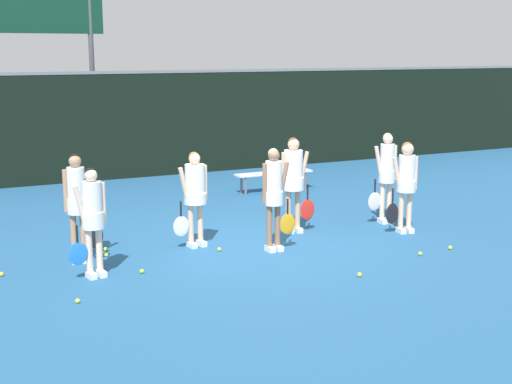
{
  "coord_description": "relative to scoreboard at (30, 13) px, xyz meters",
  "views": [
    {
      "loc": [
        -5.4,
        -11.0,
        3.43
      ],
      "look_at": [
        -0.02,
        0.06,
        0.96
      ],
      "focal_mm": 50.0,
      "sensor_mm": 36.0,
      "label": 1
    }
  ],
  "objects": [
    {
      "name": "tennis_ball_4",
      "position": [
        4.53,
        -10.45,
        -4.31
      ],
      "size": [
        0.07,
        0.07,
        0.07
      ],
      "primitive_type": "sphere",
      "color": "#CCE033",
      "rests_on": "ground_plane"
    },
    {
      "name": "player_6",
      "position": [
        5.38,
        -8.27,
        -3.29
      ],
      "size": [
        0.62,
        0.33,
        1.81
      ],
      "rotation": [
        0.0,
        0.0,
        -0.12
      ],
      "color": "beige",
      "rests_on": "ground_plane"
    },
    {
      "name": "player_0",
      "position": [
        -0.7,
        -9.18,
        -3.36
      ],
      "size": [
        0.62,
        0.34,
        1.69
      ],
      "rotation": [
        0.0,
        0.0,
        0.15
      ],
      "color": "beige",
      "rests_on": "ground_plane"
    },
    {
      "name": "bench_courtside",
      "position": [
        4.85,
        -4.42,
        -3.93
      ],
      "size": [
        1.99,
        0.36,
        0.48
      ],
      "rotation": [
        0.0,
        0.0,
        0.0
      ],
      "color": "silver",
      "rests_on": "ground_plane"
    },
    {
      "name": "tennis_ball_2",
      "position": [
        -1.19,
        -10.24,
        -4.31
      ],
      "size": [
        0.07,
        0.07,
        0.07
      ],
      "primitive_type": "sphere",
      "color": "#CCE033",
      "rests_on": "ground_plane"
    },
    {
      "name": "player_1",
      "position": [
        2.44,
        -9.08,
        -3.3
      ],
      "size": [
        0.62,
        0.33,
        1.78
      ],
      "rotation": [
        0.0,
        0.0,
        -0.02
      ],
      "color": "#8C664C",
      "rests_on": "ground_plane"
    },
    {
      "name": "scoreboard",
      "position": [
        0.0,
        0.0,
        0.0
      ],
      "size": [
        3.77,
        0.15,
        5.61
      ],
      "color": "#515156",
      "rests_on": "ground_plane"
    },
    {
      "name": "player_3",
      "position": [
        -0.73,
        -8.28,
        -3.3
      ],
      "size": [
        0.6,
        0.33,
        1.79
      ],
      "rotation": [
        0.0,
        0.0,
        -0.14
      ],
      "color": "tan",
      "rests_on": "ground_plane"
    },
    {
      "name": "tennis_ball_1",
      "position": [
        -0.28,
        -8.21,
        -4.31
      ],
      "size": [
        0.07,
        0.07,
        0.07
      ],
      "primitive_type": "sphere",
      "color": "#CCE033",
      "rests_on": "ground_plane"
    },
    {
      "name": "ground_plane",
      "position": [
        2.35,
        -8.66,
        -4.34
      ],
      "size": [
        140.0,
        140.0,
        0.0
      ],
      "primitive_type": "plane",
      "color": "#235684"
    },
    {
      "name": "tennis_ball_5",
      "position": [
        -0.2,
        -7.85,
        -4.31
      ],
      "size": [
        0.07,
        0.07,
        0.07
      ],
      "primitive_type": "sphere",
      "color": "#CCE033",
      "rests_on": "ground_plane"
    },
    {
      "name": "player_5",
      "position": [
        3.35,
        -8.14,
        -3.25
      ],
      "size": [
        0.69,
        0.41,
        1.82
      ],
      "rotation": [
        0.0,
        0.0,
        -0.06
      ],
      "color": "tan",
      "rests_on": "ground_plane"
    },
    {
      "name": "player_4",
      "position": [
        1.32,
        -8.24,
        -3.34
      ],
      "size": [
        0.67,
        0.4,
        1.69
      ],
      "rotation": [
        0.0,
        0.0,
        0.12
      ],
      "color": "beige",
      "rests_on": "ground_plane"
    },
    {
      "name": "tennis_ball_0",
      "position": [
        2.95,
        -10.97,
        -4.31
      ],
      "size": [
        0.07,
        0.07,
        0.07
      ],
      "primitive_type": "sphere",
      "color": "#CCE033",
      "rests_on": "ground_plane"
    },
    {
      "name": "tennis_ball_8",
      "position": [
        5.23,
        -10.39,
        -4.31
      ],
      "size": [
        0.07,
        0.07,
        0.07
      ],
      "primitive_type": "sphere",
      "color": "#CCE033",
      "rests_on": "ground_plane"
    },
    {
      "name": "tennis_ball_6",
      "position": [
        1.57,
        -8.72,
        -4.31
      ],
      "size": [
        0.06,
        0.06,
        0.06
      ],
      "primitive_type": "sphere",
      "color": "#CCE033",
      "rests_on": "ground_plane"
    },
    {
      "name": "tennis_ball_9",
      "position": [
        -1.99,
        -8.53,
        -4.31
      ],
      "size": [
        0.07,
        0.07,
        0.07
      ],
      "primitive_type": "sphere",
      "color": "#CCE033",
      "rests_on": "ground_plane"
    },
    {
      "name": "fence_windscreen",
      "position": [
        2.35,
        -1.1,
        -2.89
      ],
      "size": [
        60.0,
        0.08,
        2.87
      ],
      "color": "black",
      "rests_on": "ground_plane"
    },
    {
      "name": "tennis_ball_7",
      "position": [
        -0.0,
        -9.33,
        -4.31
      ],
      "size": [
        0.07,
        0.07,
        0.07
      ],
      "primitive_type": "sphere",
      "color": "#CCE033",
      "rests_on": "ground_plane"
    },
    {
      "name": "player_2",
      "position": [
        5.25,
        -9.06,
        -3.31
      ],
      "size": [
        0.64,
        0.36,
        1.73
      ],
      "rotation": [
        0.0,
        0.0,
        -0.2
      ],
      "color": "beige",
      "rests_on": "ground_plane"
    }
  ]
}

